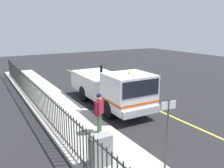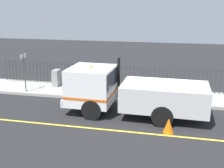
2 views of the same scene
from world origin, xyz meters
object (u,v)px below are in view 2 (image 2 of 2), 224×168
object	(u,v)px
traffic_cone	(169,126)
street_sign	(24,68)
utility_cabinet	(57,78)
work_truck	(124,90)
worker_standing	(84,76)

from	to	relation	value
traffic_cone	street_sign	xyz separation A→B (m)	(3.49, 8.47, 1.30)
utility_cabinet	work_truck	bearing A→B (deg)	-124.59
utility_cabinet	traffic_cone	size ratio (longest dim) A/B	1.61
work_truck	utility_cabinet	world-z (taller)	work_truck
utility_cabinet	street_sign	xyz separation A→B (m)	(-1.57, 1.30, 0.95)
work_truck	worker_standing	size ratio (longest dim) A/B	3.98
worker_standing	street_sign	bearing A→B (deg)	-120.61
work_truck	traffic_cone	size ratio (longest dim) A/B	10.52
street_sign	traffic_cone	bearing A→B (deg)	-112.38
work_truck	worker_standing	distance (m)	3.62
traffic_cone	street_sign	bearing A→B (deg)	67.62
worker_standing	utility_cabinet	world-z (taller)	worker_standing
work_truck	street_sign	world-z (taller)	work_truck
work_truck	street_sign	distance (m)	6.54
utility_cabinet	worker_standing	bearing A→B (deg)	-116.58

